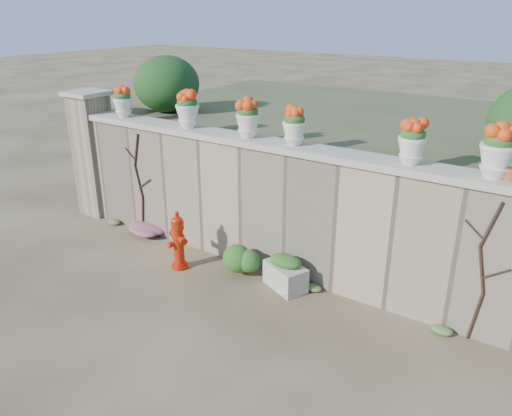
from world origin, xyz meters
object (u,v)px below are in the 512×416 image
Objects in this scene: planter_box at (285,273)px; terracotta_pot at (512,170)px; fire_hydrant at (178,240)px; urn_pot_0 at (123,102)px.

terracotta_pot is (2.69, 0.46, 1.97)m from planter_box.
fire_hydrant is at bearing -143.35° from planter_box.
terracotta_pot reaches higher than fire_hydrant.
urn_pot_0 is (-2.01, 0.89, 1.88)m from fire_hydrant.
urn_pot_0 reaches higher than planter_box.
fire_hydrant is at bearing -168.74° from terracotta_pot.
fire_hydrant is at bearing -23.75° from urn_pot_0.
urn_pot_0 is 2.11× the size of terracotta_pot.
terracotta_pot is (6.46, 0.00, -0.15)m from urn_pot_0.
urn_pot_0 reaches higher than fire_hydrant.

